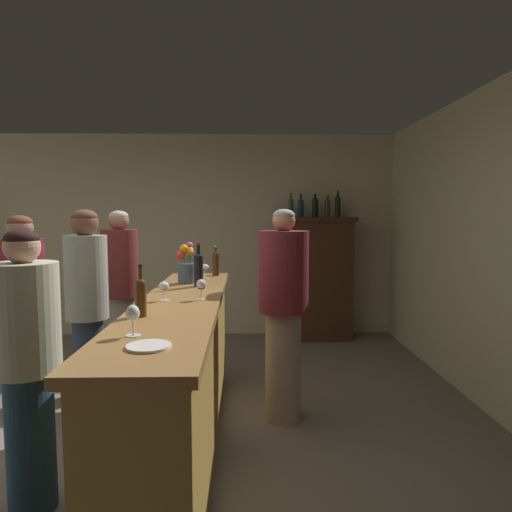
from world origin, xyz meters
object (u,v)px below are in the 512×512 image
at_px(wine_glass_rear, 133,315).
at_px(wine_bottle_pinot, 141,295).
at_px(bar_counter, 181,377).
at_px(wine_glass_front, 164,287).
at_px(display_bottle_center, 315,206).
at_px(patron_redhead, 27,359).
at_px(flower_arrangement, 186,264).
at_px(cheese_plate, 149,346).
at_px(display_bottle_right, 338,205).
at_px(patron_in_navy, 121,290).
at_px(wine_bottle_chardonnay, 216,262).
at_px(display_bottle_left, 291,206).
at_px(wine_glass_mid, 205,268).
at_px(display_bottle_midleft, 301,207).
at_px(display_cabinet, 314,276).
at_px(display_bottle_midright, 327,207).
at_px(patron_by_cabinet, 87,308).
at_px(wine_glass_spare, 201,286).
at_px(wine_bottle_syrah, 198,268).
at_px(patron_tall, 23,303).
at_px(bartender, 283,307).

bearing_deg(wine_glass_rear, wine_bottle_pinot, 97.59).
xyz_separation_m(bar_counter, wine_glass_front, (-0.10, 0.01, 0.60)).
bearing_deg(display_bottle_center, wine_glass_front, -116.67).
bearing_deg(patron_redhead, flower_arrangement, 7.85).
xyz_separation_m(wine_glass_front, cheese_plate, (0.12, -1.08, -0.08)).
height_order(display_bottle_right, patron_in_navy, display_bottle_right).
height_order(bar_counter, wine_bottle_chardonnay, wine_bottle_chardonnay).
bearing_deg(cheese_plate, display_bottle_left, 75.73).
height_order(wine_glass_rear, display_bottle_center, display_bottle_center).
distance_m(wine_glass_mid, display_bottle_midleft, 2.15).
bearing_deg(wine_glass_front, display_cabinet, 63.45).
bearing_deg(display_bottle_left, display_bottle_midright, 0.00).
distance_m(display_bottle_center, patron_in_navy, 2.73).
height_order(bar_counter, wine_glass_rear, wine_glass_rear).
bearing_deg(bar_counter, display_bottle_right, 60.43).
relative_size(patron_in_navy, patron_by_cabinet, 1.00).
height_order(wine_glass_spare, patron_in_navy, patron_in_navy).
bearing_deg(wine_bottle_pinot, patron_in_navy, 108.63).
xyz_separation_m(wine_glass_mid, patron_by_cabinet, (-0.80, -0.71, -0.21)).
bearing_deg(wine_bottle_syrah, cheese_plate, -91.53).
height_order(wine_bottle_chardonnay, patron_by_cabinet, patron_by_cabinet).
bearing_deg(cheese_plate, wine_glass_front, 96.49).
relative_size(display_bottle_right, patron_in_navy, 0.20).
xyz_separation_m(wine_bottle_chardonnay, display_bottle_left, (0.86, 1.61, 0.54)).
height_order(display_bottle_center, patron_by_cabinet, display_bottle_center).
xyz_separation_m(flower_arrangement, patron_tall, (-1.33, -0.02, -0.32)).
distance_m(cheese_plate, patron_tall, 2.31).
bearing_deg(display_cabinet, bartender, -104.14).
height_order(bar_counter, wine_glass_spare, wine_glass_spare).
distance_m(wine_bottle_chardonnay, patron_in_navy, 0.92).
relative_size(flower_arrangement, display_bottle_center, 1.11).
bearing_deg(wine_glass_spare, wine_glass_rear, -104.21).
height_order(display_bottle_midright, patron_by_cabinet, display_bottle_midright).
xyz_separation_m(bar_counter, display_bottle_center, (1.33, 2.85, 1.19)).
relative_size(display_cabinet, wine_bottle_chardonnay, 5.61).
xyz_separation_m(wine_glass_front, bartender, (0.83, 0.50, -0.23)).
bearing_deg(patron_in_navy, bar_counter, -20.08).
relative_size(display_cabinet, flower_arrangement, 4.62).
xyz_separation_m(display_cabinet, cheese_plate, (-1.30, -3.92, 0.22)).
height_order(wine_glass_spare, patron_tall, patron_tall).
bearing_deg(wine_glass_mid, patron_redhead, -115.99).
height_order(cheese_plate, display_bottle_midleft, display_bottle_midleft).
relative_size(flower_arrangement, bartender, 0.21).
bearing_deg(display_bottle_left, patron_by_cabinet, -125.15).
xyz_separation_m(display_bottle_left, patron_redhead, (-1.75, -3.42, -0.88)).
relative_size(display_bottle_left, patron_tall, 0.19).
distance_m(display_bottle_center, bartender, 2.56).
bearing_deg(display_bottle_midleft, bar_counter, -111.86).
distance_m(display_bottle_midright, patron_in_navy, 2.85).
xyz_separation_m(cheese_plate, display_bottle_right, (1.60, 3.92, 0.68)).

